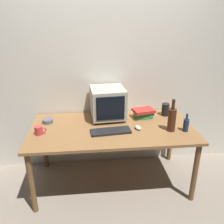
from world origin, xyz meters
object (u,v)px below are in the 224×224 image
Objects in this scene: bottle_short at (186,125)px; bottle_tall at (172,119)px; crt_monitor at (108,103)px; computer_mouse at (138,128)px; mug at (39,130)px; cd_spindle at (48,121)px; book_stack at (143,113)px; keyboard at (111,131)px; metal_canister at (165,110)px.

bottle_tall is at bearing 169.97° from bottle_short.
crt_monitor is at bearing 148.92° from bottle_tall.
bottle_short is at bearing -22.21° from computer_mouse.
mug is (-1.53, 0.08, -0.03)m from bottle_short.
crt_monitor reaches higher than mug.
cd_spindle is at bearing 166.19° from bottle_tall.
book_stack reaches higher than cd_spindle.
book_stack is 2.24× the size of mug.
book_stack is (0.42, 0.34, 0.05)m from keyboard.
book_stack is (0.12, 0.30, 0.04)m from computer_mouse.
keyboard is 0.54m from book_stack.
keyboard is at bearing -90.06° from crt_monitor.
mug is (-0.74, 0.03, 0.03)m from keyboard.
bottle_short is (0.79, -0.41, -0.12)m from crt_monitor.
cd_spindle reaches higher than computer_mouse.
crt_monitor is at bearing 176.63° from book_stack.
computer_mouse is at bearing -14.78° from cd_spindle.
crt_monitor is 0.82m from mug.
computer_mouse is 1.04m from mug.
keyboard is 4.20× the size of computer_mouse.
crt_monitor is 0.99× the size of keyboard.
bottle_short is at bearing -13.43° from cd_spindle.
bottle_tall reaches higher than metal_canister.
keyboard is 0.65m from bottle_tall.
keyboard is at bearing -2.32° from mug.
computer_mouse is at bearing 169.06° from bottle_tall.
crt_monitor is at bearing 152.44° from bottle_short.
keyboard is 0.80m from metal_canister.
mug is 1.48m from metal_canister.
bottle_tall is at bearing -22.49° from computer_mouse.
book_stack is (-0.37, 0.39, -0.02)m from bottle_short.
book_stack is at bearing -3.37° from crt_monitor.
bottle_tall is 1.38m from mug.
keyboard is 3.50× the size of cd_spindle.
keyboard is 2.80× the size of metal_canister.
metal_canister is at bearing 22.50° from keyboard.
mug is 0.28m from cd_spindle.
book_stack is 1.79× the size of metal_canister.
bottle_tall is 1.33× the size of book_stack.
crt_monitor is 0.71m from cd_spindle.
crt_monitor reaches higher than computer_mouse.
bottle_tall reaches higher than book_stack.
book_stack is at bearing 1.74° from cd_spindle.
bottle_tall reaches higher than cd_spindle.
bottle_short is at bearing -78.33° from metal_canister.
computer_mouse is (0.30, -0.32, -0.17)m from crt_monitor.
metal_canister is (0.28, 0.04, 0.02)m from book_stack.
crt_monitor is 0.90m from bottle_short.
bottle_short is 1.67× the size of mug.
metal_canister reaches higher than computer_mouse.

